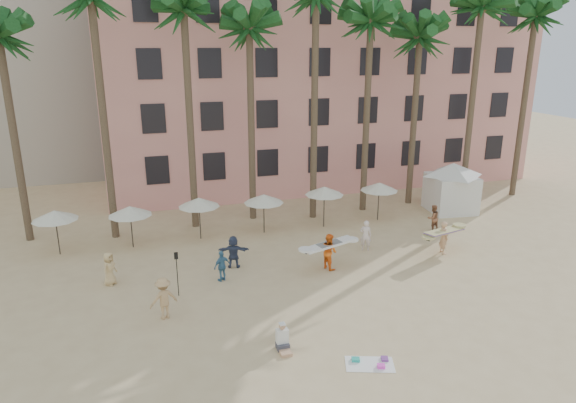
% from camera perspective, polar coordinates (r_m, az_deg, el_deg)
% --- Properties ---
extents(ground, '(120.00, 120.00, 0.00)m').
position_cam_1_polar(ground, '(22.31, 8.29, -13.96)').
color(ground, '#D1B789').
rests_on(ground, ground).
extents(pink_hotel, '(35.00, 14.00, 16.00)m').
position_cam_1_polar(pink_hotel, '(45.99, 2.75, 12.76)').
color(pink_hotel, '#F39F94').
rests_on(pink_hotel, ground).
extents(palm_row, '(44.40, 5.40, 16.30)m').
position_cam_1_polar(palm_row, '(33.43, -1.48, 19.69)').
color(palm_row, brown).
rests_on(palm_row, ground).
extents(umbrella_row, '(22.50, 2.70, 2.73)m').
position_cam_1_polar(umbrella_row, '(31.51, -6.24, 0.16)').
color(umbrella_row, '#332B23').
rests_on(umbrella_row, ground).
extents(cabana, '(5.04, 5.04, 3.50)m').
position_cam_1_polar(cabana, '(38.04, 17.75, 1.98)').
color(cabana, silver).
rests_on(cabana, ground).
extents(beach_towel, '(2.03, 1.54, 0.14)m').
position_cam_1_polar(beach_towel, '(20.32, 9.19, -17.32)').
color(beach_towel, white).
rests_on(beach_towel, ground).
extents(carrier_yellow, '(3.05, 1.85, 1.91)m').
position_cam_1_polar(carrier_yellow, '(30.44, 16.94, -3.65)').
color(carrier_yellow, tan).
rests_on(carrier_yellow, ground).
extents(carrier_white, '(2.99, 1.35, 1.94)m').
position_cam_1_polar(carrier_white, '(27.28, 4.58, -5.42)').
color(carrier_white, orange).
rests_on(carrier_white, ground).
extents(beachgoers, '(20.44, 7.05, 1.89)m').
position_cam_1_polar(beachgoers, '(26.71, -3.89, -6.23)').
color(beachgoers, tan).
rests_on(beachgoers, ground).
extents(paddle, '(0.18, 0.04, 2.23)m').
position_cam_1_polar(paddle, '(24.72, -12.25, -7.28)').
color(paddle, black).
rests_on(paddle, ground).
extents(seated_man, '(0.48, 0.84, 1.09)m').
position_cam_1_polar(seated_man, '(20.71, -0.58, -15.20)').
color(seated_man, '#3F3F4C').
rests_on(seated_man, ground).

